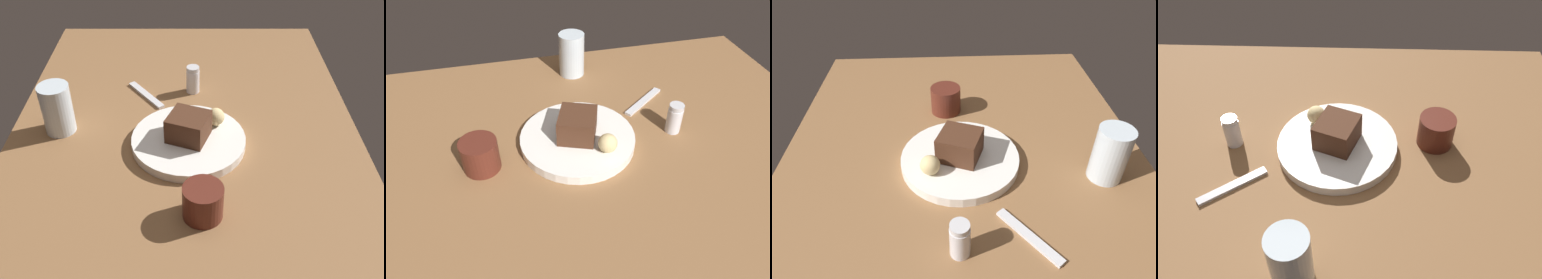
# 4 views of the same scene
# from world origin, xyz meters

# --- Properties ---
(dining_table) EXTENTS (1.20, 0.84, 0.03)m
(dining_table) POSITION_xyz_m (0.00, 0.00, 0.01)
(dining_table) COLOR brown
(dining_table) RESTS_ON ground
(dessert_plate) EXTENTS (0.26, 0.26, 0.02)m
(dessert_plate) POSITION_xyz_m (-0.04, -0.01, 0.04)
(dessert_plate) COLOR white
(dessert_plate) RESTS_ON dining_table
(chocolate_cake_slice) EXTENTS (0.11, 0.11, 0.06)m
(chocolate_cake_slice) POSITION_xyz_m (-0.04, -0.01, 0.08)
(chocolate_cake_slice) COLOR #472819
(chocolate_cake_slice) RESTS_ON dessert_plate
(bread_roll) EXTENTS (0.04, 0.04, 0.04)m
(bread_roll) POSITION_xyz_m (0.02, -0.07, 0.07)
(bread_roll) COLOR #DBC184
(bread_roll) RESTS_ON dessert_plate
(salt_shaker) EXTENTS (0.04, 0.04, 0.07)m
(salt_shaker) POSITION_xyz_m (0.20, -0.02, 0.07)
(salt_shaker) COLOR silver
(salt_shaker) RESTS_ON dining_table
(water_glass) EXTENTS (0.07, 0.07, 0.12)m
(water_glass) POSITION_xyz_m (0.02, 0.30, 0.09)
(water_glass) COLOR silver
(water_glass) RESTS_ON dining_table
(coffee_cup) EXTENTS (0.08, 0.08, 0.07)m
(coffee_cup) POSITION_xyz_m (-0.25, -0.04, 0.07)
(coffee_cup) COLOR #562319
(coffee_cup) RESTS_ON dining_table
(dessert_spoon) EXTENTS (0.13, 0.10, 0.01)m
(dessert_spoon) POSITION_xyz_m (0.17, 0.11, 0.03)
(dessert_spoon) COLOR silver
(dessert_spoon) RESTS_ON dining_table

